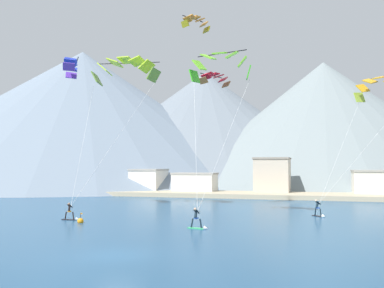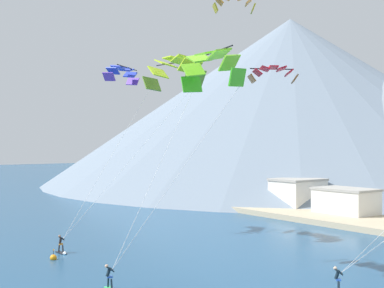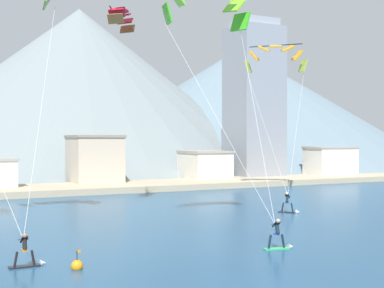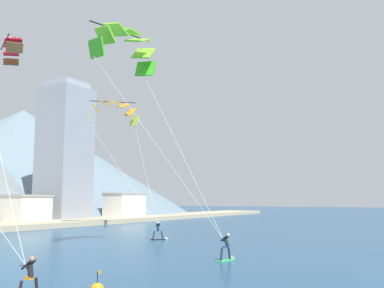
# 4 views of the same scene
# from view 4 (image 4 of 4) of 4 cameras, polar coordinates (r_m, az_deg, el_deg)

# --- Properties ---
(kitesurfer_near_lead) EXTENTS (1.78, 0.73, 1.79)m
(kitesurfer_near_lead) POSITION_cam_4_polar(r_m,az_deg,el_deg) (27.56, 4.78, -14.12)
(kitesurfer_near_lead) COLOR #33B266
(kitesurfer_near_lead) RESTS_ON ground
(kitesurfer_near_trail) EXTENTS (1.75, 0.55, 1.71)m
(kitesurfer_near_trail) POSITION_cam_4_polar(r_m,az_deg,el_deg) (18.41, -20.39, -17.30)
(kitesurfer_near_trail) COLOR black
(kitesurfer_near_trail) RESTS_ON ground
(kitesurfer_mid_center) EXTENTS (1.43, 1.59, 1.79)m
(kitesurfer_mid_center) POSITION_cam_4_polar(r_m,az_deg,el_deg) (41.50, -4.29, -11.86)
(kitesurfer_mid_center) COLOR black
(kitesurfer_mid_center) RESTS_ON ground
(parafoil_kite_near_lead) EXTENTS (6.51, 9.47, 15.49)m
(parafoil_kite_near_lead) POSITION_cam_4_polar(r_m,az_deg,el_deg) (34.04, -8.83, 12.96)
(parafoil_kite_near_lead) COLOR green
(parafoil_kite_mid_center) EXTENTS (10.84, 15.05, 15.20)m
(parafoil_kite_mid_center) POSITION_cam_4_polar(r_m,az_deg,el_deg) (56.39, -10.39, 4.44)
(parafoil_kite_mid_center) COLOR #A2C23A
(parafoil_kite_distant_low_drift) EXTENTS (3.49, 4.42, 1.56)m
(parafoil_kite_distant_low_drift) POSITION_cam_4_polar(r_m,az_deg,el_deg) (38.94, -22.87, 11.72)
(parafoil_kite_distant_low_drift) COLOR brown
(shore_building_promenade_mid) EXTENTS (5.77, 6.73, 4.48)m
(shore_building_promenade_mid) POSITION_cam_4_polar(r_m,az_deg,el_deg) (68.21, -21.69, -8.18)
(shore_building_promenade_mid) COLOR silver
(shore_building_promenade_mid) RESTS_ON ground
(shore_building_old_town) EXTENTS (7.39, 4.69, 4.99)m
(shore_building_old_town) POSITION_cam_4_polar(r_m,az_deg,el_deg) (80.53, -8.97, -8.23)
(shore_building_old_town) COLOR silver
(shore_building_old_town) RESTS_ON ground
(highrise_tower) EXTENTS (7.00, 7.00, 23.90)m
(highrise_tower) POSITION_cam_4_polar(r_m,az_deg,el_deg) (75.64, -16.61, -1.06)
(highrise_tower) COLOR gray
(highrise_tower) RESTS_ON ground
(mountain_peak_far_spur) EXTENTS (88.25, 88.25, 27.10)m
(mountain_peak_far_spur) POSITION_cam_4_polar(r_m,az_deg,el_deg) (118.98, -21.87, -2.17)
(mountain_peak_far_spur) COLOR slate
(mountain_peak_far_spur) RESTS_ON ground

